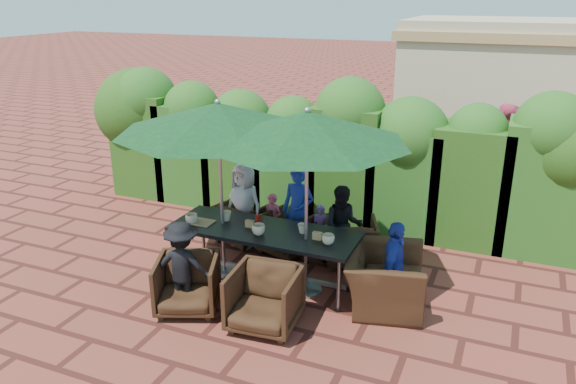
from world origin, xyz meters
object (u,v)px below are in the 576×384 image
at_px(umbrella_left, 218,118).
at_px(umbrella_right, 307,128).
at_px(chair_near_left, 187,282).
at_px(chair_far_mid, 286,231).
at_px(dining_table, 264,234).
at_px(chair_end_right, 385,271).
at_px(chair_far_left, 242,221).
at_px(chair_far_right, 352,239).
at_px(chair_near_right, 264,296).

distance_m(umbrella_left, umbrella_right, 1.25).
bearing_deg(umbrella_right, chair_near_left, -140.00).
relative_size(chair_far_mid, chair_near_left, 0.91).
bearing_deg(dining_table, umbrella_left, -178.83).
height_order(umbrella_left, chair_end_right, umbrella_left).
relative_size(chair_far_left, chair_far_mid, 1.02).
bearing_deg(chair_end_right, dining_table, 76.96).
xyz_separation_m(umbrella_right, chair_far_mid, (-0.69, 0.98, -1.87)).
height_order(dining_table, chair_far_mid, dining_table).
distance_m(dining_table, chair_far_left, 1.37).
distance_m(chair_far_mid, chair_end_right, 1.96).
height_order(dining_table, chair_far_right, dining_table).
height_order(umbrella_left, chair_far_left, umbrella_left).
height_order(chair_far_mid, chair_end_right, chair_end_right).
bearing_deg(umbrella_right, chair_far_left, 144.08).
relative_size(chair_far_right, chair_near_right, 0.92).
bearing_deg(chair_near_right, chair_far_right, 72.28).
bearing_deg(chair_far_left, umbrella_left, 118.18).
bearing_deg(umbrella_left, chair_near_right, -42.68).
relative_size(chair_far_mid, chair_end_right, 0.63).
xyz_separation_m(umbrella_left, chair_far_left, (-0.24, 1.03, -1.86)).
bearing_deg(chair_far_right, dining_table, 24.62).
xyz_separation_m(umbrella_left, chair_near_right, (1.11, -1.02, -1.81)).
distance_m(umbrella_left, chair_far_right, 2.61).
bearing_deg(chair_end_right, umbrella_left, 77.38).
bearing_deg(chair_end_right, chair_far_right, 23.65).
relative_size(dining_table, umbrella_left, 0.95).
height_order(dining_table, chair_far_left, dining_table).
bearing_deg(umbrella_right, chair_far_mid, 125.33).
relative_size(dining_table, chair_end_right, 2.33).
bearing_deg(chair_far_mid, chair_end_right, 168.49).
height_order(umbrella_left, chair_near_left, umbrella_left).
height_order(chair_far_left, chair_near_left, chair_near_left).
distance_m(chair_far_left, chair_near_right, 2.46).
xyz_separation_m(dining_table, chair_far_right, (0.94, 0.96, -0.31)).
bearing_deg(chair_near_left, umbrella_left, 71.77).
xyz_separation_m(dining_table, chair_near_right, (0.49, -1.04, -0.28)).
height_order(dining_table, umbrella_right, umbrella_right).
distance_m(umbrella_right, chair_far_left, 2.62).
xyz_separation_m(chair_near_right, chair_end_right, (1.17, 1.03, 0.08)).
xyz_separation_m(chair_far_mid, chair_near_right, (0.55, -1.95, 0.05)).
bearing_deg(chair_near_right, chair_end_right, 36.32).
xyz_separation_m(chair_far_right, chair_near_left, (-1.50, -2.02, 0.01)).
bearing_deg(chair_near_right, chair_near_left, 176.39).
distance_m(chair_far_mid, chair_near_right, 2.03).
distance_m(chair_near_left, chair_end_right, 2.45).
bearing_deg(umbrella_right, umbrella_left, 177.42).
relative_size(umbrella_left, chair_far_mid, 3.91).
height_order(chair_far_mid, chair_near_left, chair_near_left).
distance_m(umbrella_left, chair_end_right, 2.87).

